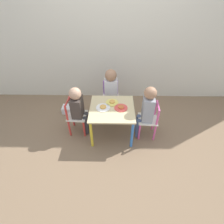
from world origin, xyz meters
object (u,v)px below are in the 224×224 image
chair_purple (111,98)px  plate_left (103,107)px  plate_back (112,102)px  storage_bin (72,109)px  kids_table (112,112)px  child_back (111,89)px  chair_red (76,117)px  plate_right (121,108)px  child_left (78,107)px  chair_pink (149,120)px  child_right (147,108)px

chair_purple → plate_left: size_ratio=2.84×
plate_back → plate_left: same height
plate_left → storage_bin: size_ratio=0.61×
kids_table → child_back: (-0.02, 0.46, 0.09)m
chair_red → plate_right: size_ratio=3.05×
chair_purple → child_back: bearing=-90.0°
chair_red → child_left: bearing=-90.0°
chair_purple → plate_back: bearing=-89.1°
chair_purple → chair_pink: size_ratio=1.00×
child_right → plate_right: 0.34m
chair_purple → child_right: child_right is taller
chair_pink → storage_bin: size_ratio=1.73×
child_left → plate_left: child_left is taller
child_right → storage_bin: 1.33m
chair_red → child_left: (0.06, -0.00, 0.18)m
child_back → plate_left: child_back is taller
plate_right → storage_bin: size_ratio=0.57×
plate_left → chair_pink: bearing=-2.8°
chair_purple → plate_back: 0.45m
child_back → storage_bin: child_back is taller
chair_purple → chair_red: (-0.49, -0.49, 0.00)m
chair_pink → child_left: child_left is taller
chair_pink → plate_right: (-0.40, 0.03, 0.20)m
child_right → child_left: 0.92m
chair_pink → plate_right: size_ratio=3.05×
child_left → plate_right: bearing=-89.3°
chair_purple → child_left: 0.68m
child_right → plate_left: 0.58m
chair_pink → storage_bin: (-1.21, 0.51, -0.21)m
chair_pink → storage_bin: 1.33m
plate_back → kids_table: bearing=-90.0°
child_right → plate_back: 0.48m
chair_purple → child_right: 0.76m
chair_red → chair_pink: bearing=-90.0°
chair_red → plate_left: (0.40, -0.03, 0.20)m
storage_bin → kids_table: bearing=-34.5°
child_back → child_left: bearing=-138.1°
child_back → plate_right: (0.14, -0.46, -0.02)m
child_back → kids_table: bearing=-90.0°
chair_pink → plate_left: chair_pink is taller
child_left → kids_table: bearing=-90.0°
child_left → storage_bin: bearing=31.3°
plate_back → plate_left: bearing=-135.0°
plate_back → storage_bin: size_ratio=0.56×
child_right → child_back: bearing=-131.8°
chair_red → plate_right: bearing=-89.3°
chair_red → storage_bin: (-0.18, 0.45, -0.21)m
kids_table → child_back: child_back is taller
kids_table → storage_bin: 0.91m
plate_left → storage_bin: 0.85m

